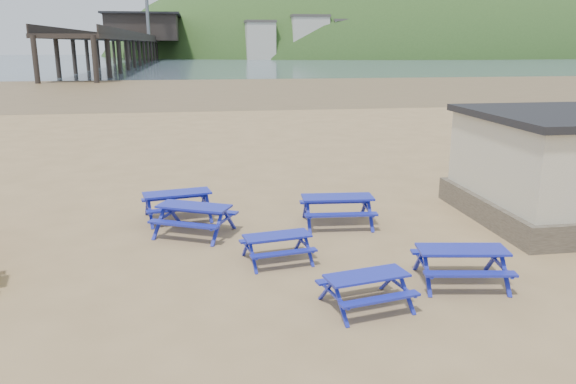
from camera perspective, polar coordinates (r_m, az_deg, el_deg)
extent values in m
plane|color=tan|center=(14.44, -4.26, -5.56)|extent=(400.00, 400.00, 0.00)
plane|color=olive|center=(68.69, -8.21, 10.49)|extent=(400.00, 400.00, 0.00)
plane|color=#4C5F6D|center=(183.57, -8.87, 13.09)|extent=(400.00, 400.00, 0.00)
cube|color=#1A1EAC|center=(16.75, -11.21, -0.10)|extent=(2.04, 1.11, 0.05)
cube|color=#1A1EAC|center=(17.44, -11.49, -0.55)|extent=(1.95, 0.63, 0.05)
cube|color=#1A1EAC|center=(16.21, -10.79, -1.69)|extent=(1.95, 0.63, 0.05)
cube|color=#1A1EAC|center=(15.28, -9.54, -1.44)|extent=(2.09, 1.53, 0.05)
cube|color=#1A1EAC|center=(15.93, -8.46, -1.86)|extent=(1.88, 1.10, 0.05)
cube|color=#1A1EAC|center=(14.82, -10.60, -3.24)|extent=(1.88, 1.10, 0.05)
cube|color=#1A1EAC|center=(15.94, 5.05, -0.54)|extent=(2.06, 0.93, 0.06)
cube|color=#1A1EAC|center=(16.65, 4.64, -0.96)|extent=(2.02, 0.43, 0.06)
cube|color=#1A1EAC|center=(15.39, 5.44, -2.31)|extent=(2.02, 0.43, 0.06)
cube|color=#1A1EAC|center=(13.26, -1.11, -4.46)|extent=(1.65, 0.86, 0.04)
cube|color=#1A1EAC|center=(13.82, -1.75, -4.74)|extent=(1.59, 0.47, 0.04)
cube|color=#1A1EAC|center=(12.88, -0.40, -6.22)|extent=(1.59, 0.47, 0.04)
cube|color=#1A1EAC|center=(11.11, 8.01, -8.41)|extent=(1.73, 0.95, 0.05)
cube|color=#1A1EAC|center=(11.65, 6.69, -8.59)|extent=(1.64, 0.55, 0.05)
cube|color=#1A1EAC|center=(10.79, 9.36, -10.69)|extent=(1.64, 0.55, 0.05)
cube|color=black|center=(189.26, -14.60, 14.66)|extent=(9.00, 220.00, 0.60)
cube|color=black|center=(200.28, -14.38, 15.81)|extent=(22.00, 30.00, 8.00)
cube|color=black|center=(200.43, -14.46, 17.03)|extent=(24.00, 32.00, 0.60)
ellipsoid|color=#2D4C1E|center=(260.40, 11.74, 11.22)|extent=(264.00, 144.00, 108.00)
cube|color=#1A1EAC|center=(12.60, 17.29, -5.61)|extent=(1.98, 1.02, 0.05)
cube|color=#1A1EAC|center=(13.26, 16.41, -5.86)|extent=(1.90, 0.55, 0.05)
cube|color=#1A1EAC|center=(12.15, 18.04, -7.93)|extent=(1.90, 0.55, 0.05)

